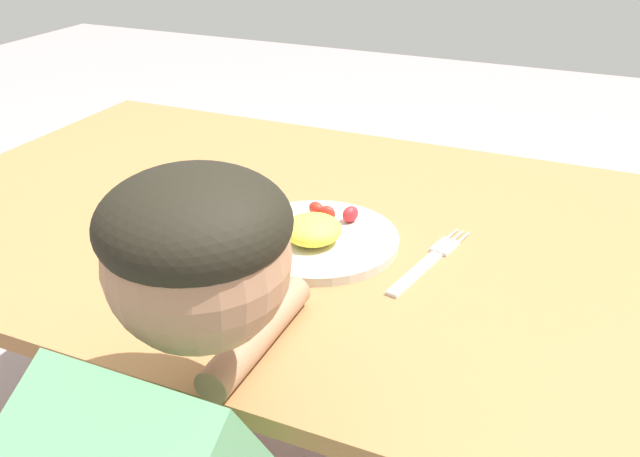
% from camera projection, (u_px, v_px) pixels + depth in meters
% --- Properties ---
extents(dining_table, '(1.27, 0.88, 0.68)m').
position_uv_depth(dining_table, '(271.00, 261.00, 1.20)').
color(dining_table, '#96663B').
rests_on(dining_table, ground_plane).
extents(plate, '(0.26, 0.26, 0.05)m').
position_uv_depth(plate, '(316.00, 236.00, 1.05)').
color(plate, beige).
rests_on(plate, dining_table).
extents(fork, '(0.07, 0.23, 0.01)m').
position_uv_depth(fork, '(428.00, 262.00, 1.00)').
color(fork, silver).
rests_on(fork, dining_table).
extents(spoon, '(0.07, 0.22, 0.02)m').
position_uv_depth(spoon, '(225.00, 219.00, 1.12)').
color(spoon, tan).
rests_on(spoon, dining_table).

